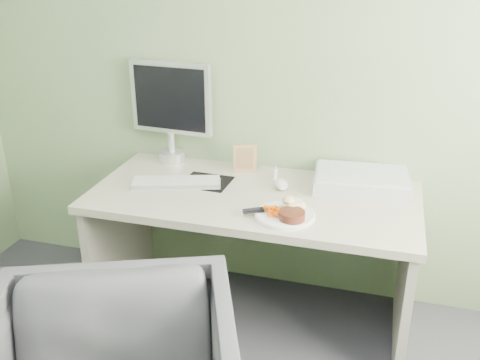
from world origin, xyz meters
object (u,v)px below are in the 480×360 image
(scanner, at_px, (361,181))
(monitor, at_px, (171,106))
(plate, at_px, (285,215))
(desk, at_px, (253,226))

(scanner, distance_m, monitor, 1.09)
(plate, distance_m, monitor, 0.96)
(desk, xyz_separation_m, plate, (0.20, -0.20, 0.19))
(scanner, xyz_separation_m, monitor, (-1.05, 0.10, 0.28))
(plate, xyz_separation_m, monitor, (-0.75, 0.52, 0.31))
(plate, bearing_deg, monitor, 145.42)
(desk, bearing_deg, monitor, 150.20)
(scanner, bearing_deg, plate, -131.74)
(plate, distance_m, scanner, 0.51)
(scanner, relative_size, monitor, 0.84)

